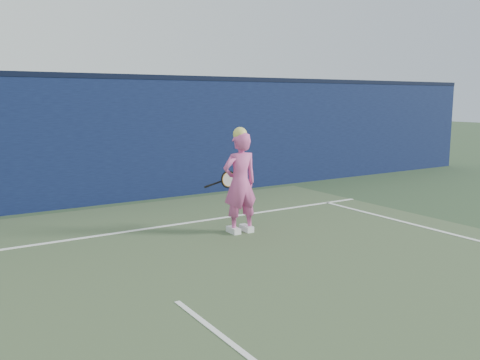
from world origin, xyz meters
TOP-DOWN VIEW (x-y plane):
  - ground at (0.00, 0.00)m, footprint 80.00×80.00m
  - backstop_wall at (0.00, 6.50)m, footprint 24.00×0.40m
  - wall_cap at (0.00, 6.50)m, footprint 24.00×0.42m
  - player at (2.07, 3.03)m, footprint 0.60×0.40m
  - racket at (2.07, 3.44)m, footprint 0.54×0.16m
  - court_lines at (0.00, -0.33)m, footprint 11.00×12.04m

SIDE VIEW (x-z plane):
  - ground at x=0.00m, z-range 0.00..0.00m
  - court_lines at x=0.00m, z-range 0.01..0.01m
  - racket at x=2.07m, z-range 0.65..0.94m
  - player at x=2.07m, z-range -0.03..1.65m
  - backstop_wall at x=0.00m, z-range 0.00..2.50m
  - wall_cap at x=0.00m, z-range 2.50..2.60m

